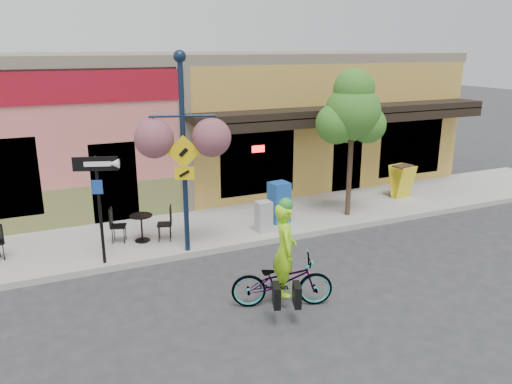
% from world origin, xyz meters
% --- Properties ---
extents(ground, '(90.00, 90.00, 0.00)m').
position_xyz_m(ground, '(0.00, 0.00, 0.00)').
color(ground, '#2D2D30').
rests_on(ground, ground).
extents(sidewalk, '(24.00, 3.00, 0.15)m').
position_xyz_m(sidewalk, '(0.00, 2.00, 0.07)').
color(sidewalk, '#9E9B93').
rests_on(sidewalk, ground).
extents(curb, '(24.00, 0.12, 0.15)m').
position_xyz_m(curb, '(0.00, 0.55, 0.07)').
color(curb, '#A8A59E').
rests_on(curb, ground).
extents(building, '(18.20, 8.20, 4.50)m').
position_xyz_m(building, '(0.00, 7.50, 2.25)').
color(building, '#CD6E65').
rests_on(building, ground).
extents(bicycle, '(2.02, 1.27, 1.00)m').
position_xyz_m(bicycle, '(-0.89, -2.31, 0.50)').
color(bicycle, maroon).
rests_on(bicycle, ground).
extents(cyclist_rider, '(0.62, 0.75, 1.76)m').
position_xyz_m(cyclist_rider, '(-0.84, -2.31, 0.88)').
color(cyclist_rider, '#A0F519').
rests_on(cyclist_rider, ground).
extents(lamp_post, '(1.55, 0.97, 4.52)m').
position_xyz_m(lamp_post, '(-1.84, 0.65, 2.41)').
color(lamp_post, '#122239').
rests_on(lamp_post, sidewalk).
extents(one_way_sign, '(0.93, 0.47, 2.39)m').
position_xyz_m(one_way_sign, '(-3.71, 0.71, 1.35)').
color(one_way_sign, black).
rests_on(one_way_sign, sidewalk).
extents(cafe_set_right, '(1.61, 1.13, 0.87)m').
position_xyz_m(cafe_set_right, '(-2.69, 1.64, 0.59)').
color(cafe_set_right, black).
rests_on(cafe_set_right, sidewalk).
extents(newspaper_box_blue, '(0.55, 0.51, 1.10)m').
position_xyz_m(newspaper_box_blue, '(0.97, 1.52, 0.70)').
color(newspaper_box_blue, '#1A509E').
rests_on(newspaper_box_blue, sidewalk).
extents(newspaper_box_grey, '(0.39, 0.35, 0.80)m').
position_xyz_m(newspaper_box_grey, '(0.30, 1.04, 0.55)').
color(newspaper_box_grey, '#ACACAC').
rests_on(newspaper_box_grey, sidewalk).
extents(street_tree, '(1.60, 1.60, 4.09)m').
position_xyz_m(street_tree, '(3.02, 1.27, 2.19)').
color(street_tree, '#3D7A26').
rests_on(street_tree, sidewalk).
extents(sandwich_board, '(0.69, 0.55, 1.04)m').
position_xyz_m(sandwich_board, '(5.53, 1.81, 0.67)').
color(sandwich_board, yellow).
rests_on(sandwich_board, sidewalk).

